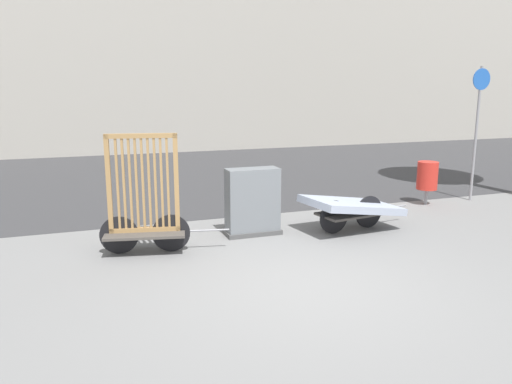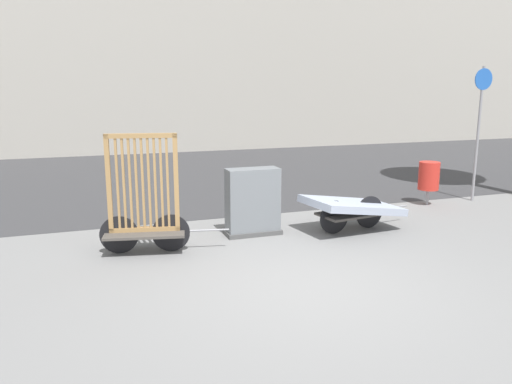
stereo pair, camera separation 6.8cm
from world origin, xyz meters
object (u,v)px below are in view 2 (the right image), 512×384
bike_cart_with_mattress (353,207)px  trash_bin (429,176)px  utility_cabinet (253,204)px  sign_post (479,119)px  bike_cart_with_bedframe (144,210)px

bike_cart_with_mattress → trash_bin: trash_bin is taller
utility_cabinet → trash_bin: size_ratio=1.23×
sign_post → bike_cart_with_mattress: bearing=-162.1°
utility_cabinet → sign_post: bearing=8.8°
trash_bin → sign_post: (1.24, -0.01, 1.20)m
bike_cart_with_mattress → sign_post: (3.84, 1.24, 1.41)m
bike_cart_with_mattress → trash_bin: 2.89m
bike_cart_with_bedframe → sign_post: size_ratio=0.66×
trash_bin → sign_post: size_ratio=0.32×
sign_post → utility_cabinet: bearing=-171.2°
utility_cabinet → bike_cart_with_mattress: bearing=-11.9°
utility_cabinet → trash_bin: (4.36, 0.88, 0.10)m
bike_cart_with_mattress → utility_cabinet: (-1.77, 0.37, 0.11)m
bike_cart_with_bedframe → utility_cabinet: (1.90, 0.37, -0.13)m
bike_cart_with_bedframe → sign_post: 7.69m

